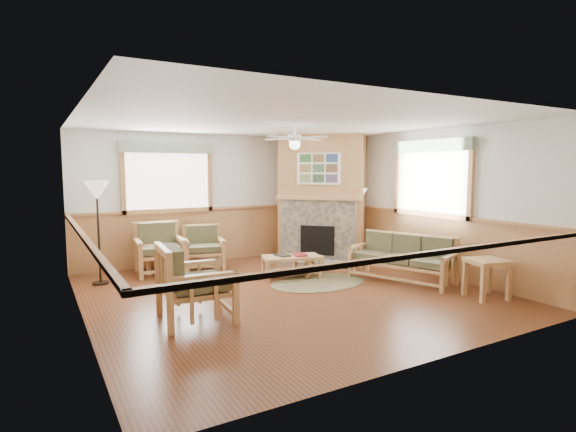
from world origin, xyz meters
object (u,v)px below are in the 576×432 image
end_table_sofa (486,279)px  footstool (308,265)px  armchair_back_left (160,249)px  floor_lamp_right (359,225)px  armchair_left (196,282)px  end_table_chairs (154,258)px  armchair_back_right (204,247)px  sofa (402,258)px  coffee_table (292,267)px  floor_lamp_left (99,233)px

end_table_sofa → footstool: bearing=121.2°
armchair_back_left → floor_lamp_right: (4.01, -0.93, 0.31)m
armchair_left → end_table_chairs: (0.18, 3.10, -0.23)m
armchair_left → end_table_chairs: armchair_left is taller
armchair_back_right → sofa: bearing=-32.8°
coffee_table → footstool: (0.38, 0.03, -0.02)m
armchair_back_left → end_table_chairs: size_ratio=1.74×
footstool → floor_lamp_right: 1.84m
armchair_back_right → end_table_chairs: bearing=-179.2°
armchair_left → floor_lamp_right: size_ratio=0.64×
armchair_left → coffee_table: 2.62m
armchair_back_right → end_table_chairs: size_ratio=1.54×
sofa → end_table_sofa: 1.49m
armchair_back_right → floor_lamp_right: size_ratio=0.54×
armchair_left → sofa: bearing=-82.7°
sofa → floor_lamp_right: size_ratio=1.12×
sofa → end_table_sofa: bearing=-6.3°
armchair_left → footstool: size_ratio=2.33×
armchair_back_left → armchair_left: bearing=-89.8°
armchair_back_left → footstool: bearing=-27.6°
end_table_chairs → footstool: 2.98m
armchair_back_left → armchair_back_right: size_ratio=1.13×
armchair_back_right → end_table_sofa: 5.17m
armchair_left → end_table_sofa: 4.37m
sofa → coffee_table: bearing=-147.2°
footstool → floor_lamp_left: (-3.46, 1.24, 0.71)m
end_table_sofa → footstool: size_ratio=1.41×
armchair_back_left → end_table_sofa: size_ratio=1.58×
coffee_table → floor_lamp_right: (2.02, 0.62, 0.58)m
armchair_back_left → footstool: size_ratio=2.22×
armchair_back_left → armchair_left: 2.89m
armchair_left → floor_lamp_left: bearing=22.5°
armchair_back_right → floor_lamp_left: size_ratio=0.47×
coffee_table → floor_lamp_right: 2.19m
end_table_sofa → coffee_table: bearing=127.2°
coffee_table → floor_lamp_right: bearing=32.2°
footstool → armchair_back_right: bearing=134.2°
floor_lamp_left → end_table_sofa: bearing=-37.4°
sofa → end_table_sofa: size_ratio=2.92×
floor_lamp_right → footstool: bearing=-160.4°
coffee_table → floor_lamp_left: size_ratio=0.57×
armchair_back_right → footstool: bearing=-33.4°
floor_lamp_left → armchair_back_left: bearing=14.3°
sofa → coffee_table: size_ratio=1.73×
floor_lamp_left → floor_lamp_right: bearing=-7.3°
coffee_table → end_table_sofa: bearing=-37.6°
armchair_back_right → armchair_left: (-1.11, -2.91, 0.08)m
sofa → footstool: 1.70m
end_table_sofa → floor_lamp_left: 6.37m
coffee_table → footstool: 0.38m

